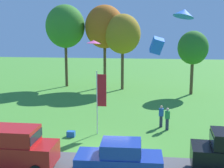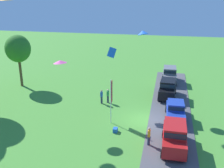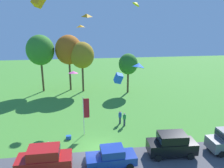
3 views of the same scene
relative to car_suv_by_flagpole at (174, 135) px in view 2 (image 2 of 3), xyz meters
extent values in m
plane|color=#478E33|center=(4.84, 2.87, -1.30)|extent=(120.00, 120.00, 0.00)
cube|color=#4C4C51|center=(4.84, 0.29, -1.27)|extent=(36.00, 4.40, 0.06)
cube|color=red|center=(0.00, 0.00, -0.35)|extent=(4.60, 1.91, 1.10)
cube|color=red|center=(0.00, 0.00, 0.62)|extent=(2.60, 1.77, 0.84)
cube|color=#19232D|center=(0.00, 0.00, 0.62)|extent=(2.66, 1.73, 0.46)
cylinder|color=black|center=(-1.57, -0.90, -0.90)|extent=(0.68, 0.24, 0.68)
cylinder|color=black|center=(-1.56, 0.91, -0.90)|extent=(0.68, 0.24, 0.68)
cylinder|color=black|center=(1.56, -0.91, -0.90)|extent=(0.68, 0.24, 0.68)
cylinder|color=black|center=(1.57, 0.90, -0.90)|extent=(0.68, 0.24, 0.68)
cube|color=#1E389E|center=(5.72, -0.16, -0.50)|extent=(4.46, 1.94, 0.80)
cube|color=#1E389E|center=(5.82, -0.16, 0.25)|extent=(2.05, 1.70, 0.70)
cube|color=#19232D|center=(5.82, -0.16, 0.25)|extent=(2.09, 1.67, 0.38)
cylinder|color=black|center=(4.25, -1.06, -0.90)|extent=(0.69, 0.26, 0.68)
cylinder|color=black|center=(4.19, 0.64, -0.90)|extent=(0.69, 0.26, 0.68)
cylinder|color=black|center=(7.24, -0.97, -0.90)|extent=(0.69, 0.26, 0.68)
cylinder|color=black|center=(7.19, 0.74, -0.90)|extent=(0.69, 0.26, 0.68)
cube|color=black|center=(11.74, 0.74, -0.35)|extent=(4.70, 2.15, 1.10)
cube|color=black|center=(11.74, 0.74, 0.62)|extent=(2.69, 1.90, 0.84)
cube|color=#19232D|center=(11.74, 0.74, 0.62)|extent=(2.74, 1.87, 0.46)
cylinder|color=black|center=(10.13, -0.07, -0.90)|extent=(0.69, 0.28, 0.68)
cylinder|color=black|center=(10.23, 1.73, -0.90)|extent=(0.69, 0.28, 0.68)
cylinder|color=black|center=(13.25, -0.25, -0.90)|extent=(0.69, 0.28, 0.68)
cylinder|color=black|center=(13.35, 1.56, -0.90)|extent=(0.69, 0.28, 0.68)
cube|color=slate|center=(17.88, 0.57, -0.35)|extent=(4.63, 1.98, 1.10)
cube|color=slate|center=(17.88, 0.57, 0.62)|extent=(2.63, 1.81, 0.84)
cube|color=#19232D|center=(17.88, 0.57, 0.62)|extent=(2.68, 1.77, 0.46)
cylinder|color=black|center=(16.33, -0.36, -0.90)|extent=(0.68, 0.25, 0.68)
cylinder|color=black|center=(16.30, 1.44, -0.90)|extent=(0.68, 0.25, 0.68)
cylinder|color=black|center=(19.46, -0.31, -0.90)|extent=(0.68, 0.25, 0.68)
cylinder|color=black|center=(19.43, 1.50, -0.90)|extent=(0.68, 0.25, 0.68)
cylinder|color=#2D334C|center=(8.54, 7.68, -0.86)|extent=(0.24, 0.24, 0.88)
cube|color=#2D8E47|center=(8.54, 7.68, -0.12)|extent=(0.36, 0.22, 0.60)
sphere|color=beige|center=(8.54, 7.68, 0.30)|extent=(0.22, 0.22, 0.22)
cylinder|color=#2D334C|center=(8.10, 8.35, -0.86)|extent=(0.24, 0.24, 0.88)
cube|color=#2851AD|center=(8.10, 8.35, -0.12)|extent=(0.36, 0.22, 0.60)
sphere|color=tan|center=(8.10, 8.35, 0.30)|extent=(0.22, 0.22, 0.22)
cylinder|color=#2D334C|center=(0.08, 2.10, -0.86)|extent=(0.24, 0.24, 0.88)
cube|color=orange|center=(0.08, 2.10, -0.12)|extent=(0.36, 0.22, 0.60)
sphere|color=tan|center=(0.08, 2.10, 0.30)|extent=(0.22, 0.22, 0.22)
cylinder|color=brown|center=(11.91, 21.05, 0.61)|extent=(0.36, 0.36, 3.81)
ellipsoid|color=#2D7023|center=(11.91, 21.05, 4.06)|extent=(3.43, 3.43, 3.77)
cylinder|color=silver|center=(3.49, 6.20, 1.00)|extent=(0.08, 0.08, 4.59)
cube|color=red|center=(3.84, 6.20, 1.92)|extent=(0.64, 0.04, 2.29)
cube|color=blue|center=(1.75, 5.38, -1.10)|extent=(0.56, 0.40, 0.40)
cube|color=blue|center=(7.61, 7.00, 5.05)|extent=(1.06, 1.08, 1.36)
cone|color=#EA4C9E|center=(2.44, 10.84, 5.10)|extent=(1.72, 1.73, 0.39)
cone|color=blue|center=(9.07, 3.84, 7.12)|extent=(1.78, 1.78, 0.75)
camera|label=1|loc=(7.22, -15.06, 6.26)|focal=50.00mm
camera|label=2|loc=(-19.82, 0.98, 11.07)|focal=42.00mm
camera|label=3|loc=(3.33, -16.83, 11.11)|focal=35.00mm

